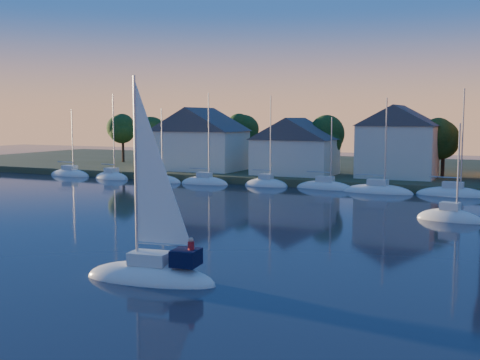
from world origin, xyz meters
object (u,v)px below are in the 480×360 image
Objects in this scene: drifting_sailboat_right at (450,220)px; clubhouse_west at (200,138)px; clubhouse_east at (398,141)px; clubhouse_centre at (295,146)px; hero_sailboat at (152,272)px.

clubhouse_west is at bearing 156.13° from drifting_sailboat_right.
clubhouse_west is at bearing -178.09° from clubhouse_east.
drifting_sailboat_right is at bearing -70.56° from clubhouse_east.
clubhouse_west is 1.30× the size of clubhouse_east.
clubhouse_west is 16.05m from clubhouse_centre.
drifting_sailboat_right is (23.66, -25.37, -5.04)m from clubhouse_centre.
clubhouse_centre is (16.00, -1.00, -0.80)m from clubhouse_west.
clubhouse_east reaches higher than clubhouse_centre.
hero_sailboat is (26.70, -54.15, -5.39)m from clubhouse_west.
clubhouse_west is 60.61m from hero_sailboat.
drifting_sailboat_right is (39.66, -26.37, -5.83)m from clubhouse_west.
hero_sailboat is (10.70, -53.15, -4.59)m from clubhouse_centre.
clubhouse_east reaches higher than drifting_sailboat_right.
clubhouse_east is 1.08× the size of drifting_sailboat_right.
drifting_sailboat_right is at bearing -47.00° from clubhouse_centre.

